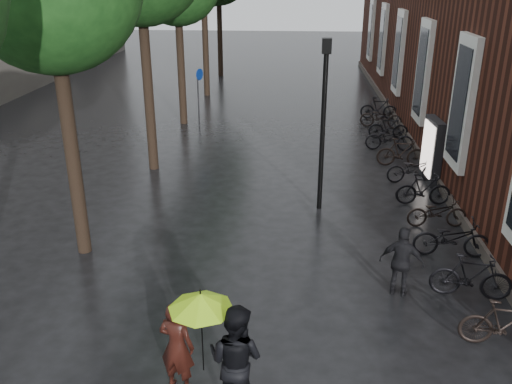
# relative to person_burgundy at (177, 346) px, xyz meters

# --- Properties ---
(person_burgundy) EXTENTS (0.67, 0.53, 1.63)m
(person_burgundy) POSITION_rel_person_burgundy_xyz_m (0.00, 0.00, 0.00)
(person_burgundy) COLOR black
(person_burgundy) RESTS_ON ground
(person_black) EXTENTS (1.10, 0.99, 1.86)m
(person_black) POSITION_rel_person_burgundy_xyz_m (0.98, -0.39, 0.12)
(person_black) COLOR black
(person_black) RESTS_ON ground
(lime_umbrella) EXTENTS (1.00, 1.00, 1.48)m
(lime_umbrella) POSITION_rel_person_burgundy_xyz_m (0.44, -0.15, 0.96)
(lime_umbrella) COLOR black
(lime_umbrella) RESTS_ON ground
(pedestrian_walking) EXTENTS (0.98, 0.63, 1.55)m
(pedestrian_walking) POSITION_rel_person_burgundy_xyz_m (4.03, 3.05, -0.04)
(pedestrian_walking) COLOR black
(pedestrian_walking) RESTS_ON ground
(parked_bicycles) EXTENTS (2.08, 17.03, 1.01)m
(parked_bicycles) POSITION_rel_person_burgundy_xyz_m (5.51, 9.95, -0.34)
(parked_bicycles) COLOR black
(parked_bicycles) RESTS_ON ground
(ad_lightbox) EXTENTS (0.31, 1.35, 2.04)m
(ad_lightbox) POSITION_rel_person_burgundy_xyz_m (6.14, 9.94, 0.21)
(ad_lightbox) COLOR black
(ad_lightbox) RESTS_ON ground
(lamp_post) EXTENTS (0.24, 0.24, 4.73)m
(lamp_post) POSITION_rel_person_burgundy_xyz_m (2.52, 7.44, 2.06)
(lamp_post) COLOR black
(lamp_post) RESTS_ON ground
(cycle_sign) EXTENTS (0.14, 0.47, 2.59)m
(cycle_sign) POSITION_rel_person_burgundy_xyz_m (-2.28, 15.47, 0.90)
(cycle_sign) COLOR #262628
(cycle_sign) RESTS_ON ground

